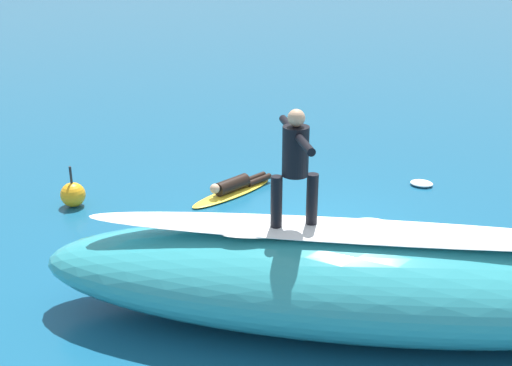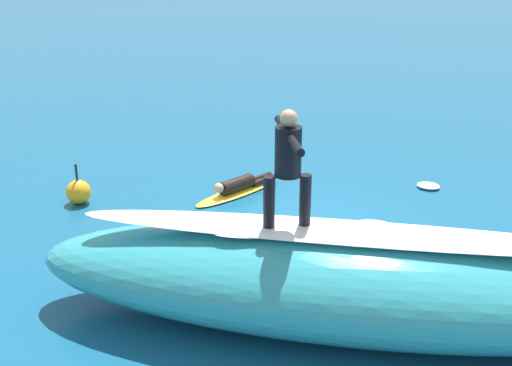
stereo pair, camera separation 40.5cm
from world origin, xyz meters
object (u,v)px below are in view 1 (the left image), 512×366
at_px(surfboard_riding, 294,228).
at_px(buoy_marker, 73,195).
at_px(surfboard_paddling, 232,193).
at_px(surfer_riding, 295,160).
at_px(surfer_paddling, 236,184).

height_order(surfboard_riding, buoy_marker, surfboard_riding).
bearing_deg(surfboard_paddling, buoy_marker, -36.04).
relative_size(surfer_riding, surfboard_paddling, 0.71).
relative_size(surfboard_riding, surfboard_paddling, 0.89).
bearing_deg(buoy_marker, surfer_riding, 141.30).
bearing_deg(surfboard_paddling, surfer_riding, 54.75).
relative_size(surfboard_riding, surfer_riding, 1.24).
relative_size(surfer_paddling, buoy_marker, 1.73).
distance_m(surfer_riding, surfer_paddling, 5.44).
bearing_deg(surfer_paddling, buoy_marker, -34.73).
relative_size(surfer_riding, surfer_paddling, 1.09).
bearing_deg(surfboard_riding, buoy_marker, -54.35).
distance_m(surfer_riding, surfboard_paddling, 5.44).
height_order(surfer_paddling, buoy_marker, buoy_marker).
bearing_deg(surfboard_riding, surfer_paddling, -89.42).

